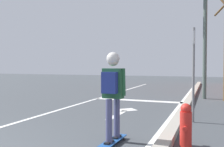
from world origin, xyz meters
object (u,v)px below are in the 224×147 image
object	(u,v)px
skater	(113,86)
street_sign_post	(194,61)
fire_hydrant	(186,125)
skateboard	(113,141)
traffic_signal_mast	(183,1)

from	to	relation	value
skater	street_sign_post	bearing A→B (deg)	62.58
skater	fire_hydrant	size ratio (longest dim) A/B	2.09
street_sign_post	fire_hydrant	world-z (taller)	street_sign_post
skateboard	fire_hydrant	size ratio (longest dim) A/B	1.18
skateboard	skater	distance (m)	0.97
traffic_signal_mast	street_sign_post	size ratio (longest dim) A/B	2.54
street_sign_post	fire_hydrant	size ratio (longest dim) A/B	3.12
skateboard	skater	bearing A→B (deg)	-92.17
traffic_signal_mast	fire_hydrant	world-z (taller)	traffic_signal_mast
street_sign_post	skater	bearing A→B (deg)	-117.42
street_sign_post	fire_hydrant	bearing A→B (deg)	-90.17
skateboard	street_sign_post	size ratio (longest dim) A/B	0.38
skater	fire_hydrant	bearing A→B (deg)	17.30
skater	traffic_signal_mast	world-z (taller)	traffic_signal_mast
skateboard	traffic_signal_mast	world-z (taller)	traffic_signal_mast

